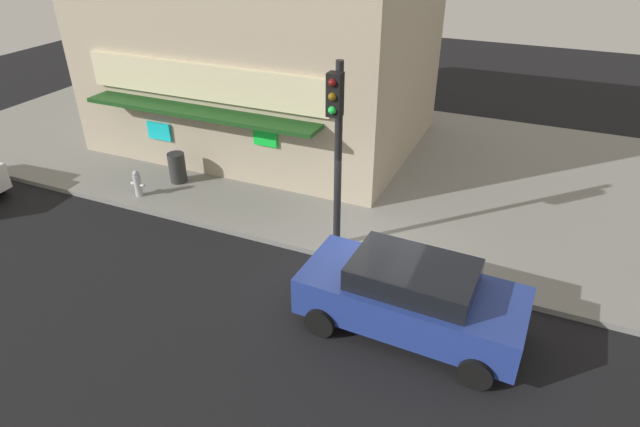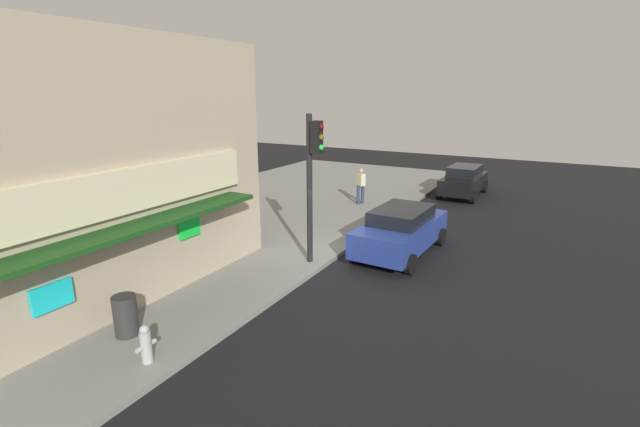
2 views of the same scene
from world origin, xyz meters
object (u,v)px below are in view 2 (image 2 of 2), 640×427
(trash_can, at_px, (126,316))
(pedestrian, at_px, (361,184))
(traffic_light, at_px, (313,169))
(fire_hydrant, at_px, (146,344))
(parked_car_black, at_px, (464,181))
(parked_car_blue, at_px, (401,230))

(trash_can, bearing_deg, pedestrian, 1.47)
(traffic_light, xyz_separation_m, trash_can, (-5.84, 1.44, -2.52))
(fire_hydrant, xyz_separation_m, trash_can, (0.51, 1.24, 0.07))
(fire_hydrant, height_order, parked_car_black, parked_car_black)
(fire_hydrant, distance_m, parked_car_black, 18.92)
(trash_can, xyz_separation_m, pedestrian, (13.54, 0.35, 0.49))
(parked_car_black, distance_m, parked_car_blue, 9.96)
(traffic_light, distance_m, fire_hydrant, 6.86)
(parked_car_black, bearing_deg, trash_can, 169.13)
(pedestrian, xyz_separation_m, parked_car_black, (4.74, -3.86, -0.27))
(parked_car_black, height_order, parked_car_blue, parked_car_blue)
(parked_car_blue, bearing_deg, pedestrian, 36.27)
(traffic_light, relative_size, trash_can, 4.97)
(fire_hydrant, relative_size, trash_can, 0.87)
(traffic_light, bearing_deg, parked_car_black, -9.46)
(trash_can, bearing_deg, parked_car_black, -10.87)
(trash_can, xyz_separation_m, parked_car_black, (18.28, -3.51, 0.22))
(pedestrian, height_order, parked_car_black, pedestrian)
(trash_can, relative_size, parked_car_black, 0.22)
(traffic_light, bearing_deg, trash_can, 166.18)
(fire_hydrant, height_order, trash_can, trash_can)
(traffic_light, height_order, parked_car_blue, traffic_light)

